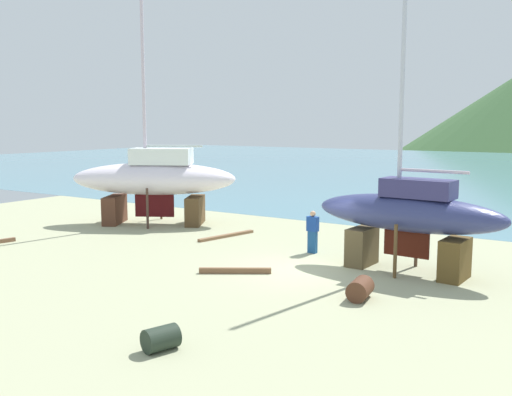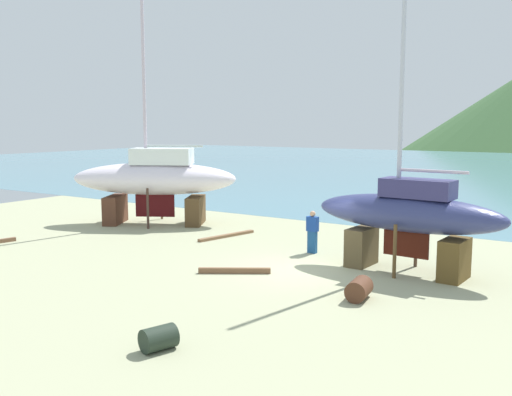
# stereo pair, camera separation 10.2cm
# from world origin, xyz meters

# --- Properties ---
(ground_plane) EXTENTS (47.17, 47.17, 0.00)m
(ground_plane) POSITION_xyz_m (0.00, -2.90, 0.00)
(ground_plane) COLOR #A3A680
(sailboat_far_slipway) EXTENTS (6.61, 2.13, 10.63)m
(sailboat_far_slipway) POSITION_xyz_m (3.10, 1.68, 1.93)
(sailboat_far_slipway) COLOR brown
(sailboat_far_slipway) RESTS_ON ground
(sailboat_small_center) EXTENTS (8.37, 6.13, 14.69)m
(sailboat_small_center) POSITION_xyz_m (-10.44, 4.11, 2.25)
(sailboat_small_center) COLOR #543122
(sailboat_small_center) RESTS_ON ground
(worker) EXTENTS (0.45, 0.26, 1.65)m
(worker) POSITION_xyz_m (-0.87, 2.53, 0.85)
(worker) COLOR navy
(worker) RESTS_ON ground
(barrel_blue_faded) EXTENTS (0.76, 0.89, 0.55)m
(barrel_blue_faded) POSITION_xyz_m (0.62, -7.82, 0.27)
(barrel_blue_faded) COLOR #232F24
(barrel_blue_faded) RESTS_ON ground
(barrel_rust_near) EXTENTS (0.72, 1.00, 0.61)m
(barrel_rust_near) POSITION_xyz_m (2.93, -1.99, 0.30)
(barrel_rust_near) COLOR #53301F
(barrel_rust_near) RESTS_ON ground
(timber_plank_far) EXTENTS (0.93, 3.06, 0.12)m
(timber_plank_far) POSITION_xyz_m (-5.48, 3.26, 0.06)
(timber_plank_far) COLOR brown
(timber_plank_far) RESTS_ON ground
(timber_short_skew) EXTENTS (2.13, 1.39, 0.19)m
(timber_short_skew) POSITION_xyz_m (-1.68, -1.58, 0.10)
(timber_short_skew) COLOR brown
(timber_short_skew) RESTS_ON ground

